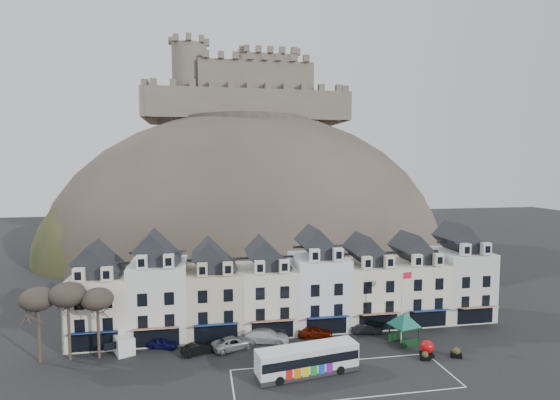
# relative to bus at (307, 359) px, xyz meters

# --- Properties ---
(ground) EXTENTS (300.00, 300.00, 0.00)m
(ground) POSITION_rel_bus_xyz_m (1.37, -2.71, -1.65)
(ground) COLOR black
(ground) RESTS_ON ground
(coach_bay_markings) EXTENTS (22.00, 7.50, 0.01)m
(coach_bay_markings) POSITION_rel_bus_xyz_m (3.37, -1.46, -1.65)
(coach_bay_markings) COLOR silver
(coach_bay_markings) RESTS_ON ground
(townhouse_terrace) EXTENTS (54.40, 9.35, 11.80)m
(townhouse_terrace) POSITION_rel_bus_xyz_m (1.52, 13.26, 3.65)
(townhouse_terrace) COLOR white
(townhouse_terrace) RESTS_ON ground
(castle_hill) EXTENTS (100.00, 76.00, 68.00)m
(castle_hill) POSITION_rel_bus_xyz_m (2.63, 66.24, -1.54)
(castle_hill) COLOR #3B342E
(castle_hill) RESTS_ON ground
(castle) EXTENTS (50.20, 22.20, 22.00)m
(castle) POSITION_rel_bus_xyz_m (1.88, 73.22, 38.55)
(castle) COLOR #62594A
(castle) RESTS_ON ground
(tree_left_far) EXTENTS (3.61, 3.61, 8.24)m
(tree_left_far) POSITION_rel_bus_xyz_m (-27.63, 7.79, 5.25)
(tree_left_far) COLOR #3C2F26
(tree_left_far) RESTS_ON ground
(tree_left_mid) EXTENTS (3.78, 3.78, 8.64)m
(tree_left_mid) POSITION_rel_bus_xyz_m (-24.63, 7.79, 5.59)
(tree_left_mid) COLOR #3C2F26
(tree_left_mid) RESTS_ON ground
(tree_left_near) EXTENTS (3.43, 3.43, 7.84)m
(tree_left_near) POSITION_rel_bus_xyz_m (-21.63, 7.79, 4.91)
(tree_left_near) COLOR #3C2F26
(tree_left_near) RESTS_ON ground
(bus) EXTENTS (10.81, 4.12, 2.98)m
(bus) POSITION_rel_bus_xyz_m (0.00, 0.00, 0.00)
(bus) COLOR #262628
(bus) RESTS_ON ground
(bus_shelter) EXTENTS (5.76, 5.76, 3.77)m
(bus_shelter) POSITION_rel_bus_xyz_m (13.17, 5.45, 1.28)
(bus_shelter) COLOR black
(bus_shelter) RESTS_ON ground
(red_buoy) EXTENTS (1.49, 1.49, 1.84)m
(red_buoy) POSITION_rel_bus_xyz_m (14.04, 1.61, -0.71)
(red_buoy) COLOR black
(red_buoy) RESTS_ON ground
(flagpole) EXTENTS (1.27, 0.22, 8.81)m
(flagpole) POSITION_rel_bus_xyz_m (12.98, 5.56, 3.38)
(flagpole) COLOR silver
(flagpole) RESTS_ON ground
(white_van) EXTENTS (3.40, 4.63, 1.94)m
(white_van) POSITION_rel_bus_xyz_m (-19.47, 9.29, -0.68)
(white_van) COLOR white
(white_van) RESTS_ON ground
(planter_west) EXTENTS (1.05, 0.69, 0.99)m
(planter_west) POSITION_rel_bus_xyz_m (13.37, 0.79, -1.17)
(planter_west) COLOR black
(planter_west) RESTS_ON ground
(planter_east) EXTENTS (1.28, 0.95, 1.15)m
(planter_east) POSITION_rel_bus_xyz_m (17.08, 0.79, -1.09)
(planter_east) COLOR black
(planter_east) RESTS_ON ground
(car_navy) EXTENTS (4.05, 2.67, 1.28)m
(car_navy) POSITION_rel_bus_xyz_m (-15.08, 9.29, -1.01)
(car_navy) COLOR #0D0D41
(car_navy) RESTS_ON ground
(car_black) EXTENTS (4.08, 2.45, 1.27)m
(car_black) POSITION_rel_bus_xyz_m (-10.86, 6.79, -1.01)
(car_black) COLOR black
(car_black) RESTS_ON ground
(car_silver) EXTENTS (5.46, 3.98, 1.40)m
(car_silver) POSITION_rel_bus_xyz_m (-6.95, 7.53, -0.95)
(car_silver) COLOR gray
(car_silver) RESTS_ON ground
(car_white) EXTENTS (5.84, 3.55, 1.58)m
(car_white) POSITION_rel_bus_xyz_m (-2.89, 8.64, -0.86)
(car_white) COLOR silver
(car_white) RESTS_ON ground
(car_maroon) EXTENTS (4.44, 2.30, 1.44)m
(car_maroon) POSITION_rel_bus_xyz_m (3.22, 9.08, -0.92)
(car_maroon) COLOR #521004
(car_maroon) RESTS_ON ground
(car_charcoal) EXTENTS (4.11, 2.16, 1.29)m
(car_charcoal) POSITION_rel_bus_xyz_m (9.90, 9.14, -1.00)
(car_charcoal) COLOR black
(car_charcoal) RESTS_ON ground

